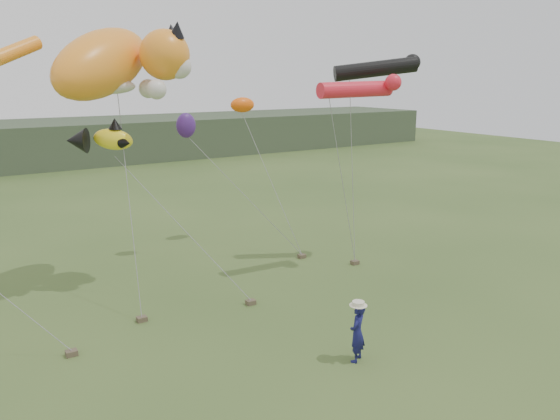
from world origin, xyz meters
The scene contains 8 objects.
ground centered at (0.00, 0.00, 0.00)m, with size 120.00×120.00×0.00m, color #385123.
headland centered at (-3.11, 44.69, 1.92)m, with size 90.00×13.00×4.00m.
festival_attendant centered at (0.44, -1.15, 0.90)m, with size 0.66×0.43×1.80m, color #14164E.
sandbag_anchors centered at (-0.05, 5.17, 0.09)m, with size 12.99×4.03×0.17m.
cat_kite centered at (-3.30, 8.37, 8.74)m, with size 6.61×5.04×3.70m.
fish_kite centered at (-4.17, 8.08, 6.01)m, with size 2.59×1.69×1.25m.
tube_kites centered at (6.48, 5.24, 8.22)m, with size 5.46×2.86×1.81m.
misc_kites centered at (2.11, 11.12, 6.53)m, with size 4.50×1.62×1.70m.
Camera 1 is at (-9.45, -12.29, 8.20)m, focal length 35.00 mm.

